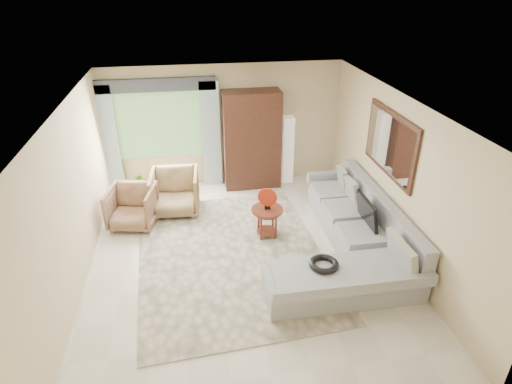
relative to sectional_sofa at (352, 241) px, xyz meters
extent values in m
plane|color=silver|center=(-1.78, 0.18, -0.28)|extent=(6.00, 6.00, 0.00)
cube|color=beige|center=(-2.00, 0.29, -0.27)|extent=(3.25, 4.18, 0.02)
cube|color=#96999E|center=(0.22, 0.68, -0.08)|extent=(0.90, 2.40, 0.40)
cube|color=#96999E|center=(-0.48, -0.92, -0.08)|extent=(2.30, 0.80, 0.40)
cube|color=#96999E|center=(0.57, 0.28, 0.37)|extent=(0.20, 3.20, 0.50)
cube|color=#96999E|center=(0.22, 1.96, 0.23)|extent=(0.90, 0.16, 0.22)
cube|color=#96999E|center=(-0.48, -1.37, 0.21)|extent=(2.30, 0.10, 0.18)
cube|color=black|center=(0.27, 0.16, 0.44)|extent=(0.14, 0.74, 0.48)
torus|color=black|center=(-0.78, -0.86, 0.26)|extent=(0.43, 0.43, 0.09)
cylinder|color=#511F15|center=(-1.29, 0.79, 0.26)|extent=(0.56, 0.56, 0.04)
cylinder|color=#511F15|center=(-1.29, 0.79, -0.03)|extent=(0.37, 0.37, 0.51)
cylinder|color=#9D220F|center=(-1.29, 0.79, 0.51)|extent=(0.32, 0.16, 0.34)
imported|color=#856749|center=(-3.68, 1.58, 0.10)|extent=(0.96, 0.98, 0.76)
imported|color=#9A7C54|center=(-2.89, 1.96, 0.14)|extent=(0.95, 0.98, 0.84)
imported|color=#999999|center=(-3.66, 2.76, -0.02)|extent=(0.56, 0.52, 0.52)
cube|color=#331611|center=(-1.23, 2.90, 0.77)|extent=(1.20, 0.55, 2.10)
cube|color=silver|center=(-0.43, 2.96, 0.47)|extent=(0.24, 0.24, 1.50)
cube|color=#669E59|center=(-3.13, 3.15, 1.12)|extent=(1.80, 0.04, 1.40)
cube|color=#9EB7CC|center=(-4.18, 3.06, 0.87)|extent=(0.40, 0.08, 2.30)
cube|color=#9EB7CC|center=(-2.08, 3.06, 0.87)|extent=(0.40, 0.08, 2.30)
cube|color=#1E232D|center=(-3.13, 3.08, 1.97)|extent=(2.40, 0.12, 0.26)
cube|color=black|center=(0.69, 0.53, 1.47)|extent=(0.04, 1.70, 1.05)
cube|color=white|center=(0.66, 0.53, 1.47)|extent=(0.02, 1.54, 0.90)
camera|label=1|loc=(-2.54, -5.56, 3.99)|focal=30.00mm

